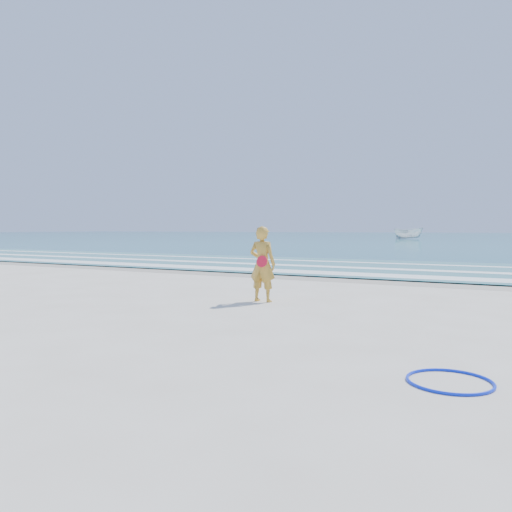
% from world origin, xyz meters
% --- Properties ---
extents(ground, '(400.00, 400.00, 0.00)m').
position_xyz_m(ground, '(0.00, 0.00, 0.00)').
color(ground, silver).
rests_on(ground, ground).
extents(wet_sand, '(400.00, 2.40, 0.00)m').
position_xyz_m(wet_sand, '(0.00, 9.00, 0.00)').
color(wet_sand, '#B2A893').
rests_on(wet_sand, ground).
extents(ocean, '(400.00, 190.00, 0.04)m').
position_xyz_m(ocean, '(0.00, 105.00, 0.02)').
color(ocean, '#19727F').
rests_on(ocean, ground).
extents(shallow, '(400.00, 10.00, 0.01)m').
position_xyz_m(shallow, '(0.00, 14.00, 0.04)').
color(shallow, '#59B7AD').
rests_on(shallow, ocean).
extents(foam_near, '(400.00, 1.40, 0.01)m').
position_xyz_m(foam_near, '(0.00, 10.30, 0.05)').
color(foam_near, white).
rests_on(foam_near, shallow).
extents(foam_mid, '(400.00, 0.90, 0.01)m').
position_xyz_m(foam_mid, '(0.00, 13.20, 0.05)').
color(foam_mid, white).
rests_on(foam_mid, shallow).
extents(foam_far, '(400.00, 0.60, 0.01)m').
position_xyz_m(foam_far, '(0.00, 16.50, 0.05)').
color(foam_far, white).
rests_on(foam_far, shallow).
extents(hoop, '(1.08, 1.08, 0.03)m').
position_xyz_m(hoop, '(5.37, -1.48, 0.02)').
color(hoop, '#0D2AF3').
rests_on(hoop, ground).
extents(boat, '(5.13, 3.04, 1.86)m').
position_xyz_m(boat, '(-9.63, 72.38, 0.97)').
color(boat, white).
rests_on(boat, ocean).
extents(woman, '(0.65, 0.44, 1.76)m').
position_xyz_m(woman, '(0.71, 2.99, 0.88)').
color(woman, gold).
rests_on(woman, ground).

